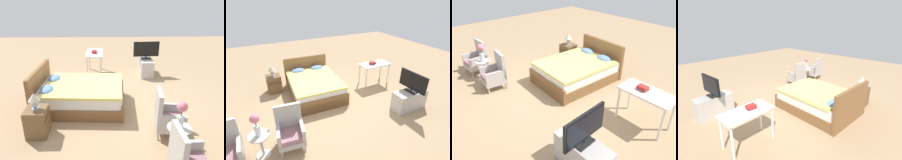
% 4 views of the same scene
% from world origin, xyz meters
% --- Properties ---
extents(ground_plane, '(16.00, 16.00, 0.00)m').
position_xyz_m(ground_plane, '(0.00, 0.00, 0.00)').
color(ground_plane, '#A38460').
extents(bed, '(1.59, 2.10, 0.96)m').
position_xyz_m(bed, '(-0.15, 0.91, 0.30)').
color(bed, brown).
rests_on(bed, ground_plane).
extents(armchair_by_window_left, '(0.56, 0.56, 0.92)m').
position_xyz_m(armchair_by_window_left, '(-2.48, -0.92, 0.37)').
color(armchair_by_window_left, '#ADA8A3').
rests_on(armchair_by_window_left, ground_plane).
extents(armchair_by_window_right, '(0.60, 0.60, 0.92)m').
position_xyz_m(armchair_by_window_right, '(-1.30, -0.92, 0.37)').
color(armchair_by_window_right, '#ADA8A3').
rests_on(armchair_by_window_right, ground_plane).
extents(side_table, '(0.40, 0.40, 0.54)m').
position_xyz_m(side_table, '(-1.89, -0.96, 0.34)').
color(side_table, beige).
rests_on(side_table, ground_plane).
extents(flower_vase, '(0.17, 0.17, 0.48)m').
position_xyz_m(flower_vase, '(-1.89, -0.96, 0.84)').
color(flower_vase, silver).
rests_on(flower_vase, side_table).
extents(nightstand, '(0.44, 0.41, 0.57)m').
position_xyz_m(nightstand, '(-1.27, 1.59, 0.29)').
color(nightstand, brown).
rests_on(nightstand, ground_plane).
extents(table_lamp, '(0.22, 0.22, 0.33)m').
position_xyz_m(table_lamp, '(-1.27, 1.59, 0.78)').
color(table_lamp, '#9EADC6').
rests_on(table_lamp, nightstand).
extents(tv_stand, '(0.96, 0.40, 0.53)m').
position_xyz_m(tv_stand, '(1.97, -1.05, 0.27)').
color(tv_stand, '#B7B2AD').
rests_on(tv_stand, ground_plane).
extents(tv_flatscreen, '(0.22, 0.83, 0.56)m').
position_xyz_m(tv_flatscreen, '(1.97, -1.05, 0.82)').
color(tv_flatscreen, black).
rests_on(tv_flatscreen, tv_stand).
extents(vanity_desk, '(1.04, 0.52, 0.75)m').
position_xyz_m(vanity_desk, '(2.01, 0.63, 0.64)').
color(vanity_desk, silver).
rests_on(vanity_desk, ground_plane).
extents(book_stack, '(0.23, 0.19, 0.09)m').
position_xyz_m(book_stack, '(1.90, 0.63, 0.80)').
color(book_stack, '#66387A').
rests_on(book_stack, vanity_desk).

